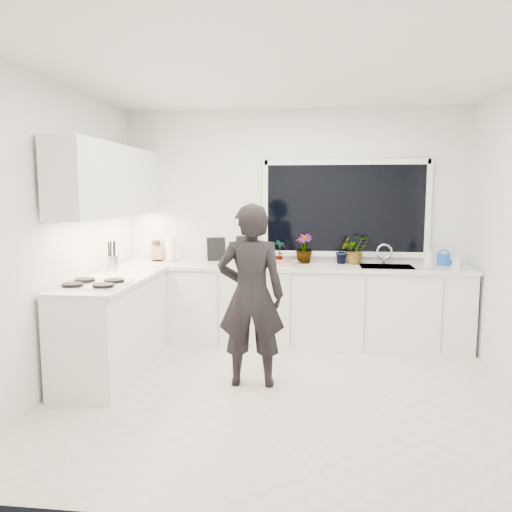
# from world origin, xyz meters

# --- Properties ---
(floor) EXTENTS (4.00, 3.50, 0.02)m
(floor) POSITION_xyz_m (0.00, 0.00, -0.01)
(floor) COLOR beige
(floor) RESTS_ON ground
(wall_back) EXTENTS (4.00, 0.02, 2.70)m
(wall_back) POSITION_xyz_m (0.00, 1.76, 1.35)
(wall_back) COLOR white
(wall_back) RESTS_ON ground
(wall_left) EXTENTS (0.02, 3.50, 2.70)m
(wall_left) POSITION_xyz_m (-2.01, 0.00, 1.35)
(wall_left) COLOR white
(wall_left) RESTS_ON ground
(ceiling) EXTENTS (4.00, 3.50, 0.02)m
(ceiling) POSITION_xyz_m (0.00, 0.00, 2.71)
(ceiling) COLOR white
(ceiling) RESTS_ON wall_back
(window) EXTENTS (1.80, 0.02, 1.00)m
(window) POSITION_xyz_m (0.60, 1.73, 1.55)
(window) COLOR black
(window) RESTS_ON wall_back
(base_cabinets_back) EXTENTS (3.92, 0.58, 0.88)m
(base_cabinets_back) POSITION_xyz_m (0.00, 1.45, 0.44)
(base_cabinets_back) COLOR white
(base_cabinets_back) RESTS_ON floor
(base_cabinets_left) EXTENTS (0.58, 1.60, 0.88)m
(base_cabinets_left) POSITION_xyz_m (-1.67, 0.35, 0.44)
(base_cabinets_left) COLOR white
(base_cabinets_left) RESTS_ON floor
(countertop_back) EXTENTS (3.94, 0.62, 0.04)m
(countertop_back) POSITION_xyz_m (0.00, 1.44, 0.90)
(countertop_back) COLOR silver
(countertop_back) RESTS_ON base_cabinets_back
(countertop_left) EXTENTS (0.62, 1.60, 0.04)m
(countertop_left) POSITION_xyz_m (-1.67, 0.35, 0.90)
(countertop_left) COLOR silver
(countertop_left) RESTS_ON base_cabinets_left
(upper_cabinets) EXTENTS (0.34, 2.10, 0.70)m
(upper_cabinets) POSITION_xyz_m (-1.79, 0.70, 1.85)
(upper_cabinets) COLOR white
(upper_cabinets) RESTS_ON wall_left
(sink) EXTENTS (0.58, 0.42, 0.14)m
(sink) POSITION_xyz_m (1.05, 1.45, 0.87)
(sink) COLOR silver
(sink) RESTS_ON countertop_back
(faucet) EXTENTS (0.03, 0.03, 0.22)m
(faucet) POSITION_xyz_m (1.05, 1.65, 1.03)
(faucet) COLOR silver
(faucet) RESTS_ON countertop_back
(stovetop) EXTENTS (0.56, 0.48, 0.03)m
(stovetop) POSITION_xyz_m (-1.69, -0.00, 0.94)
(stovetop) COLOR black
(stovetop) RESTS_ON countertop_left
(person) EXTENTS (0.63, 0.43, 1.65)m
(person) POSITION_xyz_m (-0.31, 0.17, 0.82)
(person) COLOR black
(person) RESTS_ON floor
(pizza_tray) EXTENTS (0.56, 0.47, 0.03)m
(pizza_tray) POSITION_xyz_m (-0.18, 1.42, 0.94)
(pizza_tray) COLOR silver
(pizza_tray) RESTS_ON countertop_back
(pizza) EXTENTS (0.51, 0.42, 0.01)m
(pizza) POSITION_xyz_m (-0.18, 1.42, 0.95)
(pizza) COLOR red
(pizza) RESTS_ON pizza_tray
(watering_can) EXTENTS (0.17, 0.17, 0.13)m
(watering_can) POSITION_xyz_m (1.70, 1.61, 0.98)
(watering_can) COLOR blue
(watering_can) RESTS_ON countertop_back
(paper_towel_roll) EXTENTS (0.11, 0.11, 0.26)m
(paper_towel_roll) POSITION_xyz_m (-1.43, 1.55, 1.05)
(paper_towel_roll) COLOR white
(paper_towel_roll) RESTS_ON countertop_back
(knife_block) EXTENTS (0.15, 0.12, 0.22)m
(knife_block) POSITION_xyz_m (-1.62, 1.59, 1.03)
(knife_block) COLOR olive
(knife_block) RESTS_ON countertop_back
(utensil_crock) EXTENTS (0.16, 0.16, 0.16)m
(utensil_crock) POSITION_xyz_m (-1.85, 0.80, 1.00)
(utensil_crock) COLOR silver
(utensil_crock) RESTS_ON countertop_left
(picture_frame_large) EXTENTS (0.21, 0.10, 0.28)m
(picture_frame_large) POSITION_xyz_m (-0.92, 1.69, 1.06)
(picture_frame_large) COLOR black
(picture_frame_large) RESTS_ON countertop_back
(picture_frame_small) EXTENTS (0.25, 0.03, 0.30)m
(picture_frame_small) POSITION_xyz_m (-0.55, 1.69, 1.07)
(picture_frame_small) COLOR black
(picture_frame_small) RESTS_ON countertop_back
(herb_plants) EXTENTS (1.12, 0.31, 0.34)m
(herb_plants) POSITION_xyz_m (0.47, 1.61, 1.08)
(herb_plants) COLOR #26662D
(herb_plants) RESTS_ON countertop_back
(soap_bottles) EXTENTS (0.44, 0.15, 0.27)m
(soap_bottles) POSITION_xyz_m (1.56, 1.30, 1.04)
(soap_bottles) COLOR #D8BF66
(soap_bottles) RESTS_ON countertop_back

